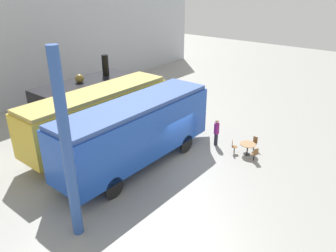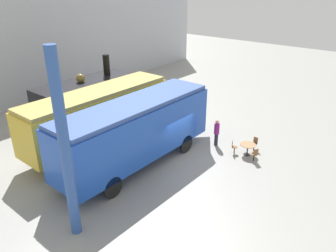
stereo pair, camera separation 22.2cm
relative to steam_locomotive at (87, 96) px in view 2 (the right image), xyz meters
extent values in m
plane|color=gray|center=(-0.05, -8.64, -1.97)|extent=(80.00, 80.00, 0.00)
cube|color=#B2B7C1|center=(-0.05, 7.07, 2.53)|extent=(44.00, 0.15, 9.00)
cube|color=black|center=(-0.01, 0.00, -0.01)|extent=(7.69, 2.76, 2.36)
cylinder|color=black|center=(2.10, 0.00, 1.97)|extent=(0.51, 0.51, 1.59)
sphere|color=brown|center=(-0.40, 0.00, 1.48)|extent=(0.64, 0.64, 0.64)
cylinder|color=black|center=(2.29, -1.32, -1.37)|extent=(1.20, 0.12, 1.20)
cylinder|color=black|center=(2.29, 1.32, -1.37)|extent=(1.20, 0.12, 1.20)
cylinder|color=black|center=(-2.32, -1.32, -1.37)|extent=(1.20, 0.12, 1.20)
cylinder|color=black|center=(-2.32, 1.32, -1.37)|extent=(1.20, 0.12, 1.20)
cube|color=gold|center=(-2.04, -3.89, 0.19)|extent=(10.22, 2.54, 2.67)
cube|color=tan|center=(-2.04, -3.89, 1.64)|extent=(10.02, 2.34, 0.24)
cylinder|color=black|center=(1.02, -5.10, -1.34)|extent=(1.26, 0.12, 1.26)
cylinder|color=black|center=(1.02, -2.68, -1.34)|extent=(1.26, 0.12, 1.26)
cylinder|color=black|center=(-5.11, -5.10, -1.34)|extent=(1.26, 0.12, 1.26)
cylinder|color=black|center=(-5.11, -2.68, -1.34)|extent=(1.26, 0.12, 1.26)
cube|color=blue|center=(-2.35, -7.49, 0.24)|extent=(10.13, 2.74, 2.92)
cone|color=blue|center=(3.71, -7.49, 0.24)|extent=(2.00, 2.60, 2.60)
cube|color=#3A579D|center=(-2.35, -7.49, 1.82)|extent=(9.93, 2.52, 0.24)
cylinder|color=black|center=(0.69, -8.80, -1.39)|extent=(1.15, 0.12, 1.15)
cylinder|color=black|center=(0.69, -6.18, -1.39)|extent=(1.15, 0.12, 1.15)
cylinder|color=black|center=(-5.39, -8.80, -1.39)|extent=(1.15, 0.12, 1.15)
cylinder|color=black|center=(-5.39, -6.18, -1.39)|extent=(1.15, 0.12, 1.15)
cylinder|color=black|center=(2.82, -11.93, -1.96)|extent=(0.44, 0.44, 0.02)
cylinder|color=black|center=(2.82, -11.93, -1.61)|extent=(0.08, 0.08, 0.67)
cylinder|color=#9E754C|center=(2.82, -11.93, -1.26)|extent=(0.98, 0.98, 0.03)
cylinder|color=black|center=(2.38, -12.58, -1.76)|extent=(0.06, 0.06, 0.42)
cylinder|color=brown|center=(2.38, -12.58, -1.53)|extent=(0.36, 0.36, 0.03)
cube|color=brown|center=(2.29, -12.71, -1.31)|extent=(0.26, 0.19, 0.42)
cylinder|color=black|center=(3.60, -11.98, -1.76)|extent=(0.06, 0.06, 0.42)
cylinder|color=brown|center=(3.60, -11.98, -1.53)|extent=(0.36, 0.36, 0.03)
cube|color=brown|center=(3.76, -11.99, -1.31)|extent=(0.06, 0.29, 0.42)
cylinder|color=black|center=(2.47, -11.22, -1.76)|extent=(0.06, 0.06, 0.42)
cylinder|color=brown|center=(2.47, -11.22, -1.53)|extent=(0.36, 0.36, 0.03)
cube|color=brown|center=(2.40, -11.08, -1.31)|extent=(0.28, 0.16, 0.42)
cylinder|color=#262633|center=(2.70, -9.74, -1.56)|extent=(0.24, 0.24, 0.82)
cylinder|color=#8C1E7A|center=(2.70, -9.74, -0.78)|extent=(0.34, 0.34, 0.73)
sphere|color=tan|center=(2.70, -9.74, -0.30)|extent=(0.24, 0.24, 0.24)
cylinder|color=#2D519E|center=(-8.05, -9.39, 2.03)|extent=(0.44, 0.44, 8.00)
camera|label=1|loc=(-14.20, -19.31, 8.03)|focal=35.00mm
camera|label=2|loc=(-14.06, -19.49, 8.03)|focal=35.00mm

